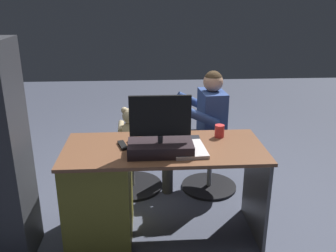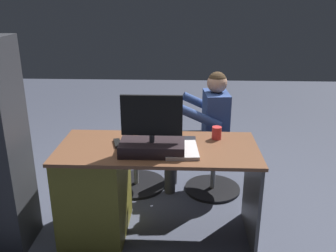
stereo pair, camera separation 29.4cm
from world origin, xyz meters
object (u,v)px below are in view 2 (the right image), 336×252
object	(u,v)px
tv_remote	(117,143)
desk	(108,187)
visitor_chair	(213,162)
office_chair_teddy	(136,160)
teddy_bear	(135,124)
monitor	(152,139)
cup	(217,133)
keyboard	(167,140)
person	(204,123)
computer_mouse	(128,138)

from	to	relation	value
tv_remote	desk	bearing A→B (deg)	2.95
desk	visitor_chair	world-z (taller)	desk
office_chair_teddy	teddy_bear	size ratio (longest dim) A/B	1.74
monitor	desk	bearing A→B (deg)	-18.01
teddy_bear	cup	bearing A→B (deg)	140.07
keyboard	tv_remote	xyz separation A→B (m)	(0.35, 0.07, -0.00)
keyboard	desk	bearing A→B (deg)	12.45
keyboard	tv_remote	distance (m)	0.35
keyboard	person	distance (m)	0.66
monitor	tv_remote	world-z (taller)	monitor
keyboard	person	xyz separation A→B (m)	(-0.30, -0.59, -0.07)
desk	visitor_chair	size ratio (longest dim) A/B	2.75
teddy_bear	visitor_chair	distance (m)	0.79
computer_mouse	teddy_bear	world-z (taller)	teddy_bear
monitor	person	bearing A→B (deg)	-116.16
keyboard	monitor	bearing A→B (deg)	66.83
desk	person	bearing A→B (deg)	-136.88
tv_remote	person	world-z (taller)	person
teddy_bear	tv_remote	bearing A→B (deg)	87.77
computer_mouse	office_chair_teddy	distance (m)	0.78
cup	teddy_bear	xyz separation A→B (m)	(0.68, -0.57, -0.15)
teddy_bear	visitor_chair	size ratio (longest dim) A/B	0.63
teddy_bear	person	size ratio (longest dim) A/B	0.29
monitor	office_chair_teddy	distance (m)	1.03
cup	tv_remote	bearing A→B (deg)	11.06
tv_remote	keyboard	bearing A→B (deg)	174.93
tv_remote	office_chair_teddy	xyz separation A→B (m)	(-0.03, -0.70, -0.46)
monitor	cup	world-z (taller)	monitor
desk	teddy_bear	distance (m)	0.78
monitor	computer_mouse	xyz separation A→B (m)	(0.19, -0.22, -0.08)
monitor	office_chair_teddy	xyz separation A→B (m)	(0.23, -0.84, -0.55)
monitor	teddy_bear	bearing A→B (deg)	-74.75
monitor	person	world-z (taller)	monitor
computer_mouse	keyboard	bearing A→B (deg)	177.08
computer_mouse	desk	bearing A→B (deg)	36.97
desk	office_chair_teddy	bearing A→B (deg)	-98.41
cup	person	distance (m)	0.53
tv_remote	office_chair_teddy	bearing A→B (deg)	-108.24
tv_remote	teddy_bear	xyz separation A→B (m)	(-0.03, -0.71, -0.11)
computer_mouse	tv_remote	xyz separation A→B (m)	(0.06, 0.08, -0.01)
desk	monitor	world-z (taller)	monitor
person	desk	bearing A→B (deg)	43.12
tv_remote	computer_mouse	bearing A→B (deg)	-144.40
cup	office_chair_teddy	distance (m)	1.01
tv_remote	teddy_bear	bearing A→B (deg)	-108.21
cup	visitor_chair	xyz separation A→B (m)	(-0.03, -0.51, -0.48)
visitor_chair	person	bearing A→B (deg)	-4.25
teddy_bear	desk	bearing A→B (deg)	81.72
teddy_bear	computer_mouse	bearing A→B (deg)	93.33
desk	person	xyz separation A→B (m)	(-0.73, -0.68, 0.27)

